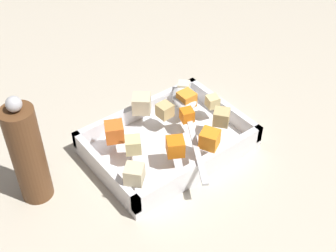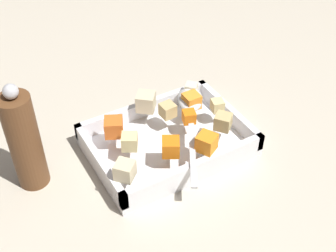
{
  "view_description": "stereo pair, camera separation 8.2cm",
  "coord_description": "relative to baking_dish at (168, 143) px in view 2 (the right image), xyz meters",
  "views": [
    {
      "loc": [
        -0.37,
        -0.48,
        0.6
      ],
      "look_at": [
        0.01,
        0.02,
        0.06
      ],
      "focal_mm": 49.09,
      "sensor_mm": 36.0,
      "label": 1
    },
    {
      "loc": [
        -0.3,
        -0.52,
        0.6
      ],
      "look_at": [
        0.01,
        0.02,
        0.06
      ],
      "focal_mm": 49.09,
      "sensor_mm": 36.0,
      "label": 2
    }
  ],
  "objects": [
    {
      "name": "potato_chunk_far_left",
      "position": [
        0.11,
        0.0,
        0.04
      ],
      "size": [
        0.03,
        0.03,
        0.02
      ],
      "primitive_type": "cube",
      "rotation": [
        0.0,
        0.0,
        4.46
      ],
      "color": "#E0CC89",
      "rests_on": "baking_dish"
    },
    {
      "name": "potato_chunk_under_handle",
      "position": [
        0.1,
        0.07,
        0.04
      ],
      "size": [
        0.03,
        0.03,
        0.02
      ],
      "primitive_type": "cube",
      "rotation": [
        0.0,
        0.0,
        3.9
      ],
      "color": "beige",
      "rests_on": "baking_dish"
    },
    {
      "name": "ground_plane",
      "position": [
        -0.01,
        -0.02,
        -0.01
      ],
      "size": [
        4.0,
        4.0,
        0.0
      ],
      "primitive_type": "plane",
      "color": "#BCB29E"
    },
    {
      "name": "carrot_chunk_heap_side",
      "position": [
        0.05,
        0.0,
        0.04
      ],
      "size": [
        0.03,
        0.03,
        0.02
      ],
      "primitive_type": "cube",
      "rotation": [
        0.0,
        0.0,
        4.4
      ],
      "color": "orange",
      "rests_on": "baking_dish"
    },
    {
      "name": "potato_chunk_near_left",
      "position": [
        -0.12,
        -0.06,
        0.05
      ],
      "size": [
        0.04,
        0.04,
        0.03
      ],
      "primitive_type": "cube",
      "rotation": [
        0.0,
        0.0,
        2.3
      ],
      "color": "beige",
      "rests_on": "baking_dish"
    },
    {
      "name": "carrot_chunk_center",
      "position": [
        -0.03,
        -0.05,
        0.05
      ],
      "size": [
        0.04,
        0.04,
        0.03
      ],
      "primitive_type": "cube",
      "rotation": [
        0.0,
        0.0,
        1.06
      ],
      "color": "orange",
      "rests_on": "baking_dish"
    },
    {
      "name": "potato_chunk_front_center",
      "position": [
        -0.08,
        -0.01,
        0.05
      ],
      "size": [
        0.04,
        0.04,
        0.03
      ],
      "primitive_type": "cube",
      "rotation": [
        0.0,
        0.0,
        4.18
      ],
      "color": "#E0CC89",
      "rests_on": "baking_dish"
    },
    {
      "name": "baking_dish",
      "position": [
        0.0,
        0.0,
        0.0
      ],
      "size": [
        0.28,
        0.2,
        0.05
      ],
      "color": "silver",
      "rests_on": "ground_plane"
    },
    {
      "name": "potato_chunk_far_right",
      "position": [
        0.09,
        -0.04,
        0.05
      ],
      "size": [
        0.04,
        0.04,
        0.03
      ],
      "primitive_type": "cube",
      "rotation": [
        0.0,
        0.0,
        0.68
      ],
      "color": "tan",
      "rests_on": "baking_dish"
    },
    {
      "name": "carrot_chunk_mid_right",
      "position": [
        0.03,
        -0.08,
        0.05
      ],
      "size": [
        0.04,
        0.04,
        0.03
      ],
      "primitive_type": "cube",
      "rotation": [
        0.0,
        0.0,
        0.5
      ],
      "color": "orange",
      "rests_on": "baking_dish"
    },
    {
      "name": "potato_chunk_mid_left",
      "position": [
        -0.0,
        0.08,
        0.05
      ],
      "size": [
        0.05,
        0.05,
        0.03
      ],
      "primitive_type": "cube",
      "rotation": [
        0.0,
        0.0,
        4.02
      ],
      "color": "beige",
      "rests_on": "baking_dish"
    },
    {
      "name": "pepper_mill",
      "position": [
        -0.24,
        0.05,
        0.08
      ],
      "size": [
        0.05,
        0.05,
        0.2
      ],
      "color": "brown",
      "rests_on": "ground_plane"
    },
    {
      "name": "carrot_chunk_back_center",
      "position": [
        -0.09,
        0.04,
        0.05
      ],
      "size": [
        0.04,
        0.04,
        0.03
      ],
      "primitive_type": "cube",
      "rotation": [
        0.0,
        0.0,
        5.82
      ],
      "color": "orange",
      "rests_on": "baking_dish"
    },
    {
      "name": "potato_chunk_corner_ne",
      "position": [
        0.02,
        0.04,
        0.05
      ],
      "size": [
        0.03,
        0.03,
        0.03
      ],
      "primitive_type": "cube",
      "rotation": [
        0.0,
        0.0,
        3.2
      ],
      "color": "tan",
      "rests_on": "baking_dish"
    },
    {
      "name": "serving_spoon",
      "position": [
        0.07,
        0.04,
        0.04
      ],
      "size": [
        0.16,
        0.24,
        0.02
      ],
      "rotation": [
        0.0,
        0.0,
        4.18
      ],
      "color": "silver",
      "rests_on": "baking_dish"
    },
    {
      "name": "carrot_chunk_near_right",
      "position": [
        0.07,
        0.04,
        0.05
      ],
      "size": [
        0.03,
        0.03,
        0.03
      ],
      "primitive_type": "cube",
      "rotation": [
        0.0,
        0.0,
        6.28
      ],
      "color": "orange",
      "rests_on": "baking_dish"
    }
  ]
}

